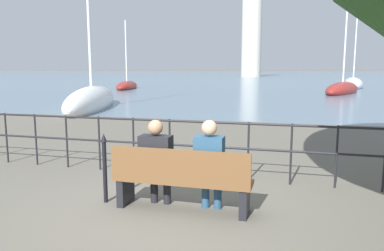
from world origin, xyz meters
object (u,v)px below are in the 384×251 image
at_px(sailboat_0, 127,86).
at_px(harbor_lighthouse, 252,19).
at_px(seated_person_left, 157,159).
at_px(sailboat_4, 353,84).
at_px(seated_person_right, 210,162).
at_px(sailboat_1, 92,101).
at_px(closed_umbrella, 105,164).
at_px(park_bench, 181,180).
at_px(sailboat_2, 342,89).

bearing_deg(sailboat_0, harbor_lighthouse, 68.69).
bearing_deg(harbor_lighthouse, seated_person_left, -84.32).
bearing_deg(sailboat_4, seated_person_left, -96.69).
xyz_separation_m(seated_person_right, sailboat_1, (-8.69, 11.84, -0.35)).
xyz_separation_m(closed_umbrella, harbor_lighthouse, (-8.04, 88.97, 13.17)).
distance_m(park_bench, seated_person_left, 0.46).
relative_size(seated_person_right, closed_umbrella, 1.24).
distance_m(closed_umbrella, sailboat_4, 39.07).
relative_size(park_bench, closed_umbrella, 1.87).
bearing_deg(seated_person_right, sailboat_4, 79.58).
xyz_separation_m(seated_person_left, harbor_lighthouse, (-8.84, 88.93, 13.05)).
bearing_deg(park_bench, sailboat_1, 124.89).
relative_size(closed_umbrella, sailboat_2, 0.12).
relative_size(park_bench, sailboat_0, 0.25).
relative_size(park_bench, seated_person_left, 1.54).
xyz_separation_m(park_bench, seated_person_right, (0.38, 0.08, 0.26)).
relative_size(park_bench, sailboat_2, 0.22).
bearing_deg(sailboat_1, sailboat_4, 41.47).
distance_m(seated_person_left, sailboat_2, 28.37).
xyz_separation_m(sailboat_1, harbor_lighthouse, (-0.91, 77.09, 13.39)).
bearing_deg(harbor_lighthouse, sailboat_1, -89.32).
bearing_deg(sailboat_1, harbor_lighthouse, 73.04).
bearing_deg(seated_person_right, sailboat_0, 117.05).
height_order(seated_person_left, sailboat_4, sailboat_4).
bearing_deg(sailboat_1, sailboat_2, 32.12).
distance_m(park_bench, sailboat_4, 38.86).
distance_m(sailboat_0, sailboat_4, 23.68).
xyz_separation_m(seated_person_right, sailboat_0, (-15.08, 29.54, -0.46)).
relative_size(seated_person_right, sailboat_1, 0.12).
xyz_separation_m(park_bench, sailboat_4, (7.38, 38.15, -0.09)).
xyz_separation_m(sailboat_1, sailboat_4, (15.70, 26.24, -0.01)).
bearing_deg(sailboat_2, park_bench, -83.00).
bearing_deg(seated_person_left, park_bench, -11.30).
distance_m(park_bench, sailboat_0, 33.06).
distance_m(seated_person_right, sailboat_1, 14.69).
bearing_deg(seated_person_left, closed_umbrella, -176.94).
xyz_separation_m(park_bench, sailboat_0, (-14.70, 29.62, -0.20)).
bearing_deg(seated_person_right, seated_person_left, -179.93).
bearing_deg(park_bench, seated_person_left, 168.70).
bearing_deg(sailboat_0, seated_person_left, -80.18).
bearing_deg(sailboat_2, sailboat_1, -112.68).
bearing_deg(sailboat_4, park_bench, -96.11).
relative_size(seated_person_right, harbor_lighthouse, 0.04).
bearing_deg(sailboat_4, closed_umbrella, -97.82).
distance_m(seated_person_left, harbor_lighthouse, 90.31).
relative_size(park_bench, seated_person_right, 1.51).
distance_m(sailboat_1, sailboat_4, 30.57).
bearing_deg(harbor_lighthouse, sailboat_4, -71.91).
bearing_deg(park_bench, sailboat_4, 79.05).
xyz_separation_m(park_bench, sailboat_1, (-8.31, 11.92, -0.08)).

